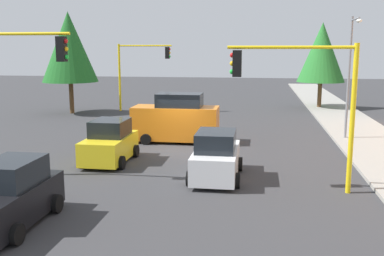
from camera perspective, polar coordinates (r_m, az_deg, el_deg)
The scene contains 12 objects.
ground_plane at distance 23.30m, azimuth -1.94°, elevation -2.82°, with size 120.00×120.00×0.00m, color #353538.
sidewalk_kerb at distance 28.52m, azimuth 21.26°, elevation -0.96°, with size 80.00×4.00×0.15m, color gray.
traffic_signal_far_right at distance 37.66m, azimuth -6.68°, elevation 8.19°, with size 0.36×4.59×5.63m.
traffic_signal_near_right at distance 19.12m, azimuth -22.78°, elevation 6.27°, with size 0.36×4.59×5.94m.
traffic_signal_near_left at distance 16.45m, azimuth 13.81°, elevation 5.07°, with size 0.36×4.59×5.42m.
street_lamp_curbside at distance 26.43m, azimuth 19.73°, elevation 7.65°, with size 2.15×0.28×7.00m.
tree_roadside_far at distance 40.68m, azimuth 16.32°, elevation 9.30°, with size 4.10×4.10×7.49m.
tree_opposite_side at distance 37.52m, azimuth -15.51°, elevation 9.98°, with size 4.46×4.46×8.16m.
delivery_van_orange at distance 25.06m, azimuth -2.05°, elevation 1.08°, with size 2.22×4.80×2.77m.
car_black at distance 14.38m, azimuth -22.28°, elevation -8.14°, with size 3.91×1.95×1.98m.
car_white at distance 18.06m, azimuth 3.12°, elevation -3.73°, with size 3.99×2.04×1.98m.
car_yellow at distance 21.00m, azimuth -10.52°, elevation -1.92°, with size 3.70×2.07×1.98m.
Camera 1 is at (22.32, 4.16, 5.22)m, focal length 41.52 mm.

